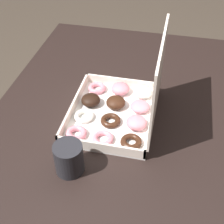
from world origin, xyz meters
TOP-DOWN VIEW (x-y plane):
  - ground_plane at (0.00, 0.00)m, footprint 8.00×8.00m
  - dining_table at (0.00, 0.00)m, footprint 1.28×0.96m
  - donut_box at (0.05, 0.02)m, footprint 0.38×0.32m
  - coffee_mug at (0.34, -0.09)m, footprint 0.09×0.09m

SIDE VIEW (x-z plane):
  - ground_plane at x=0.00m, z-range 0.00..0.00m
  - dining_table at x=0.00m, z-range 0.29..1.04m
  - coffee_mug at x=0.34m, z-range 0.76..0.86m
  - donut_box at x=0.05m, z-range 0.64..0.98m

